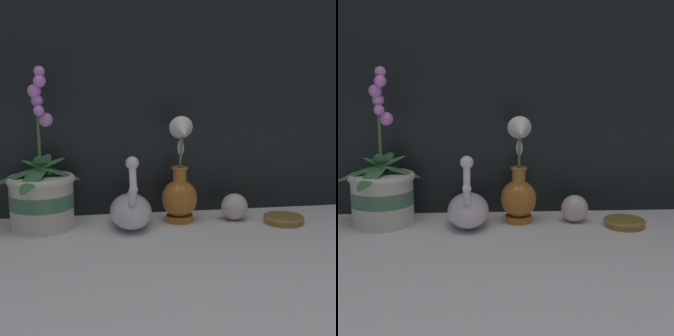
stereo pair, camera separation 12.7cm
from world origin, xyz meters
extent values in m
plane|color=silver|center=(0.00, 0.00, 0.00)|extent=(2.80, 2.80, 0.00)
cube|color=black|center=(0.00, 0.27, 0.60)|extent=(2.80, 0.03, 1.20)
cylinder|color=beige|center=(-0.33, 0.15, 0.07)|extent=(0.17, 0.17, 0.14)
cylinder|color=#477A56|center=(-0.33, 0.15, 0.08)|extent=(0.17, 0.17, 0.04)
torus|color=beige|center=(-0.33, 0.15, 0.13)|extent=(0.18, 0.18, 0.02)
cylinder|color=#4C6B3D|center=(-0.33, 0.15, 0.28)|extent=(0.01, 0.01, 0.27)
ellipsoid|color=#38703D|center=(-0.30, 0.15, 0.16)|extent=(0.16, 0.07, 0.07)
ellipsoid|color=#38703D|center=(-0.33, 0.18, 0.16)|extent=(0.06, 0.17, 0.11)
ellipsoid|color=#38703D|center=(-0.36, 0.14, 0.16)|extent=(0.20, 0.08, 0.08)
ellipsoid|color=#38703D|center=(-0.33, 0.12, 0.16)|extent=(0.10, 0.21, 0.08)
sphere|color=#C67AD1|center=(-0.32, 0.15, 0.42)|extent=(0.03, 0.03, 0.03)
sphere|color=#C67AD1|center=(-0.32, 0.14, 0.39)|extent=(0.03, 0.03, 0.03)
sphere|color=#C67AD1|center=(-0.33, 0.15, 0.37)|extent=(0.03, 0.03, 0.03)
sphere|color=#C67AD1|center=(-0.33, 0.15, 0.34)|extent=(0.03, 0.03, 0.03)
sphere|color=#C67AD1|center=(-0.32, 0.13, 0.32)|extent=(0.03, 0.03, 0.03)
sphere|color=#C67AD1|center=(-0.31, 0.14, 0.29)|extent=(0.04, 0.04, 0.04)
ellipsoid|color=white|center=(-0.09, 0.11, 0.04)|extent=(0.11, 0.19, 0.09)
cone|color=white|center=(-0.09, 0.19, 0.06)|extent=(0.06, 0.07, 0.07)
cylinder|color=white|center=(-0.09, 0.04, 0.10)|extent=(0.02, 0.06, 0.07)
sphere|color=white|center=(-0.09, 0.02, 0.13)|extent=(0.02, 0.02, 0.02)
cylinder|color=white|center=(-0.09, 0.03, 0.16)|extent=(0.02, 0.04, 0.07)
sphere|color=white|center=(-0.09, 0.04, 0.19)|extent=(0.03, 0.03, 0.03)
cylinder|color=#B26B23|center=(0.05, 0.15, 0.01)|extent=(0.08, 0.08, 0.02)
ellipsoid|color=#B26B23|center=(0.05, 0.15, 0.07)|extent=(0.10, 0.10, 0.11)
cylinder|color=#B26B23|center=(0.05, 0.15, 0.13)|extent=(0.04, 0.04, 0.04)
torus|color=#B26B23|center=(0.05, 0.15, 0.15)|extent=(0.05, 0.05, 0.01)
cylinder|color=#567A47|center=(0.05, 0.13, 0.20)|extent=(0.01, 0.04, 0.09)
cone|color=white|center=(0.05, 0.11, 0.26)|extent=(0.06, 0.07, 0.08)
ellipsoid|color=white|center=(0.05, 0.14, 0.21)|extent=(0.02, 0.02, 0.04)
sphere|color=beige|center=(0.21, 0.14, 0.04)|extent=(0.08, 0.08, 0.08)
cylinder|color=olive|center=(0.34, 0.09, 0.01)|extent=(0.11, 0.11, 0.02)
torus|color=olive|center=(0.34, 0.09, 0.02)|extent=(0.11, 0.11, 0.01)
camera|label=1|loc=(-0.18, -1.11, 0.39)|focal=50.00mm
camera|label=2|loc=(-0.06, -1.12, 0.39)|focal=50.00mm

